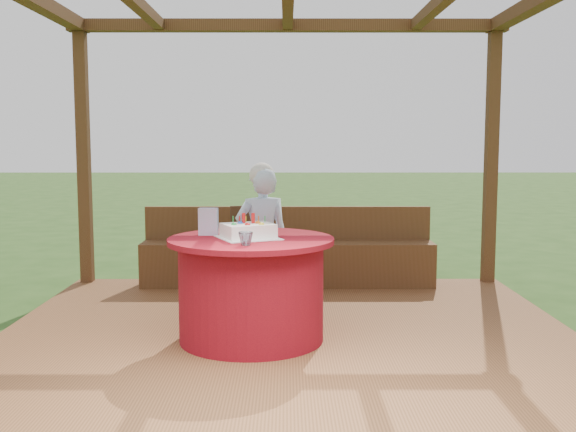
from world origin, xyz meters
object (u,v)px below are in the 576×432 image
Objects in this scene: bench at (288,259)px; chair at (256,248)px; birthday_cake at (248,231)px; gift_bag at (208,221)px; table at (251,288)px; elderly_woman at (262,238)px; drinking_glass at (246,239)px.

chair is at bearing -114.41° from bench.
birthday_cake is at bearing -89.78° from chair.
bench is 2.00m from gift_bag.
elderly_woman is (0.05, 0.79, 0.27)m from table.
birthday_cake is 0.36m from gift_bag.
elderly_woman is 12.98× the size of drinking_glass.
drinking_glass is at bearing -89.54° from birthday_cake.
table is 0.61m from gift_bag.
table is at bearing -24.09° from gift_bag.
gift_bag is 0.61m from drinking_glass.
bench is 2.44× the size of table.
elderly_woman is 2.45× the size of birthday_cake.
birthday_cake is 2.60× the size of gift_bag.
table is 0.44m from birthday_cake.
table is 0.94× the size of elderly_woman.
chair is (-0.02, 1.30, 0.09)m from table.
drinking_glass is at bearing -97.15° from bench.
chair is 1.70m from drinking_glass.
bench is at bearing 81.55° from birthday_cake.
bench is 5.63× the size of birthday_cake.
birthday_cake is (-0.02, -0.02, 0.44)m from table.
elderly_woman is at bearing -100.72° from bench.
gift_bag is at bearing 121.09° from drinking_glass.
elderly_woman is 6.37× the size of gift_bag.
bench is 29.87× the size of drinking_glass.
chair reaches higher than table.
birthday_cake reaches higher than drinking_glass.
table is at bearing 87.36° from drinking_glass.
elderly_woman reaches higher than gift_bag.
gift_bag is at bearing -108.63° from bench.
gift_bag is at bearing -105.09° from chair.
chair is at bearing 91.08° from table.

